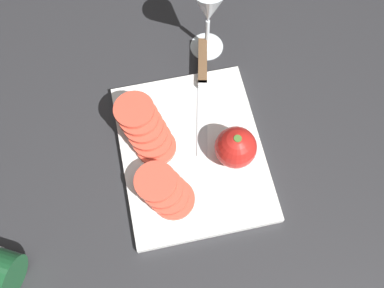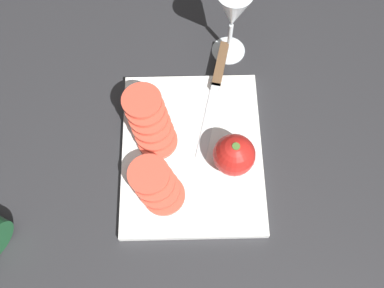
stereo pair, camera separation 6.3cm
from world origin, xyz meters
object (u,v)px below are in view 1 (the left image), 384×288
(wine_glass, at_px, (208,8))
(tomato_slice_stack_near, at_px, (145,128))
(knife, at_px, (203,73))
(tomato_slice_stack_far, at_px, (165,191))
(whole_tomato, at_px, (236,147))

(wine_glass, bearing_deg, tomato_slice_stack_near, 138.96)
(knife, bearing_deg, tomato_slice_stack_far, -14.59)
(whole_tomato, bearing_deg, knife, 5.70)
(tomato_slice_stack_near, height_order, tomato_slice_stack_far, tomato_slice_stack_near)
(tomato_slice_stack_near, xyz_separation_m, tomato_slice_stack_far, (-0.12, -0.01, -0.01))
(tomato_slice_stack_near, bearing_deg, whole_tomato, -116.97)
(whole_tomato, bearing_deg, tomato_slice_stack_far, 108.35)
(tomato_slice_stack_far, bearing_deg, knife, -27.51)
(wine_glass, distance_m, tomato_slice_stack_near, 0.26)
(knife, height_order, tomato_slice_stack_far, tomato_slice_stack_far)
(knife, bearing_deg, tomato_slice_stack_near, -38.17)
(whole_tomato, relative_size, tomato_slice_stack_near, 0.56)
(knife, height_order, tomato_slice_stack_near, tomato_slice_stack_near)
(tomato_slice_stack_far, bearing_deg, tomato_slice_stack_near, 6.08)
(tomato_slice_stack_far, bearing_deg, wine_glass, -25.54)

